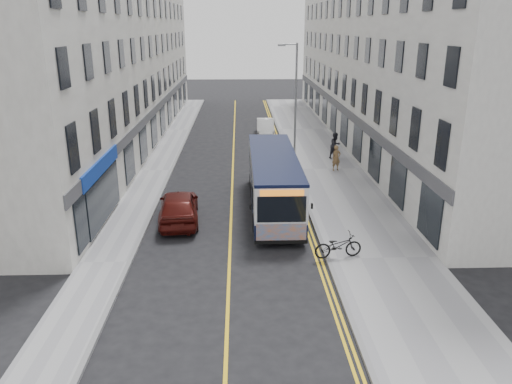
{
  "coord_description": "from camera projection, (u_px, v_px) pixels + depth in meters",
  "views": [
    {
      "loc": [
        0.45,
        -19.38,
        9.11
      ],
      "look_at": [
        1.22,
        2.93,
        1.6
      ],
      "focal_mm": 35.0,
      "sensor_mm": 36.0,
      "label": 1
    }
  ],
  "objects": [
    {
      "name": "pedestrian_far",
      "position": [
        335.0,
        145.0,
        35.09
      ],
      "size": [
        1.13,
        1.09,
        1.83
      ],
      "primitive_type": "imported",
      "rotation": [
        0.0,
        0.0,
        0.64
      ],
      "color": "black",
      "rests_on": "pavement_east"
    },
    {
      "name": "pedestrian_near",
      "position": [
        336.0,
        158.0,
        32.16
      ],
      "size": [
        0.69,
        0.55,
        1.64
      ],
      "primitive_type": "imported",
      "rotation": [
        0.0,
        0.0,
        0.3
      ],
      "color": "olive",
      "rests_on": "pavement_east"
    },
    {
      "name": "pavement_west",
      "position": [
        156.0,
        171.0,
        32.44
      ],
      "size": [
        2.0,
        64.0,
        0.12
      ],
      "primitive_type": "cube",
      "color": "gray",
      "rests_on": "ground"
    },
    {
      "name": "car_white",
      "position": [
        265.0,
        127.0,
        43.18
      ],
      "size": [
        1.54,
        4.18,
        1.37
      ],
      "primitive_type": "imported",
      "rotation": [
        0.0,
        0.0,
        -0.02
      ],
      "color": "silver",
      "rests_on": "ground"
    },
    {
      "name": "car_maroon",
      "position": [
        179.0,
        206.0,
        24.05
      ],
      "size": [
        2.26,
        4.78,
        1.58
      ],
      "primitive_type": "imported",
      "rotation": [
        0.0,
        0.0,
        3.23
      ],
      "color": "#480F0C",
      "rests_on": "ground"
    },
    {
      "name": "terrace_east",
      "position": [
        378.0,
        59.0,
        39.44
      ],
      "size": [
        6.0,
        46.0,
        13.0
      ],
      "primitive_type": "cube",
      "color": "silver",
      "rests_on": "ground"
    },
    {
      "name": "kerb_east",
      "position": [
        294.0,
        170.0,
        32.73
      ],
      "size": [
        0.18,
        64.0,
        0.13
      ],
      "primitive_type": "cube",
      "color": "slate",
      "rests_on": "ground"
    },
    {
      "name": "road_dbl_yellow_outer",
      "position": [
        290.0,
        171.0,
        32.74
      ],
      "size": [
        0.1,
        64.0,
        0.01
      ],
      "primitive_type": "cube",
      "color": "yellow",
      "rests_on": "ground"
    },
    {
      "name": "road_dbl_yellow_inner",
      "position": [
        287.0,
        171.0,
        32.73
      ],
      "size": [
        0.1,
        64.0,
        0.01
      ],
      "primitive_type": "cube",
      "color": "yellow",
      "rests_on": "ground"
    },
    {
      "name": "ground",
      "position": [
        230.0,
        250.0,
        21.25
      ],
      "size": [
        140.0,
        140.0,
        0.0
      ],
      "primitive_type": "plane",
      "color": "black",
      "rests_on": "ground"
    },
    {
      "name": "terrace_west",
      "position": [
        117.0,
        60.0,
        38.78
      ],
      "size": [
        6.0,
        46.0,
        13.0
      ],
      "primitive_type": "cube",
      "color": "silver",
      "rests_on": "ground"
    },
    {
      "name": "city_bus",
      "position": [
        273.0,
        180.0,
        25.44
      ],
      "size": [
        2.34,
        9.98,
        2.9
      ],
      "color": "black",
      "rests_on": "ground"
    },
    {
      "name": "streetlamp",
      "position": [
        295.0,
        99.0,
        33.25
      ],
      "size": [
        1.32,
        0.18,
        8.0
      ],
      "color": "gray",
      "rests_on": "ground"
    },
    {
      "name": "pavement_east",
      "position": [
        328.0,
        169.0,
        32.8
      ],
      "size": [
        4.5,
        64.0,
        0.12
      ],
      "primitive_type": "cube",
      "color": "gray",
      "rests_on": "ground"
    },
    {
      "name": "kerb_west",
      "position": [
        171.0,
        171.0,
        32.47
      ],
      "size": [
        0.18,
        64.0,
        0.13
      ],
      "primitive_type": "cube",
      "color": "slate",
      "rests_on": "ground"
    },
    {
      "name": "road_centre_line",
      "position": [
        233.0,
        171.0,
        32.62
      ],
      "size": [
        0.12,
        64.0,
        0.01
      ],
      "primitive_type": "cube",
      "color": "yellow",
      "rests_on": "ground"
    },
    {
      "name": "bicycle",
      "position": [
        338.0,
        246.0,
        20.13
      ],
      "size": [
        2.04,
        0.97,
        1.03
      ],
      "primitive_type": "imported",
      "rotation": [
        0.0,
        0.0,
        1.72
      ],
      "color": "black",
      "rests_on": "pavement_east"
    }
  ]
}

